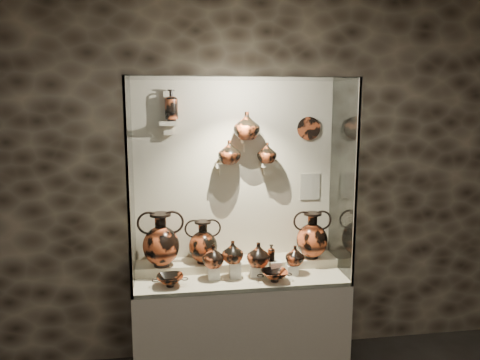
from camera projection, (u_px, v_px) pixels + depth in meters
name	position (u px, v px, depth m)	size (l,w,h in m)	color
wall_back	(235.00, 175.00, 3.99)	(5.00, 0.02, 3.20)	black
plinth	(240.00, 324.00, 3.88)	(1.70, 0.60, 0.80)	beige
front_tier	(240.00, 277.00, 3.81)	(1.68, 0.58, 0.03)	beige
rear_tier	(237.00, 265.00, 3.97)	(1.70, 0.25, 0.10)	beige
back_panel	(235.00, 176.00, 3.99)	(1.70, 0.03, 1.60)	beige
glass_front	(246.00, 189.00, 3.39)	(1.70, 0.01, 1.60)	white
glass_left	(130.00, 185.00, 3.55)	(0.01, 0.60, 1.60)	white
glass_right	(343.00, 179.00, 3.80)	(0.01, 0.60, 1.60)	white
glass_top	(240.00, 79.00, 3.55)	(1.70, 0.60, 0.01)	white
frame_post_left	(128.00, 192.00, 3.27)	(0.02, 0.02, 1.60)	gray
frame_post_right	(356.00, 185.00, 3.52)	(0.02, 0.02, 1.60)	gray
pedestal_a	(214.00, 273.00, 3.72)	(0.09, 0.09, 0.10)	silver
pedestal_b	(235.00, 270.00, 3.74)	(0.09, 0.09, 0.13)	silver
pedestal_c	(256.00, 271.00, 3.77)	(0.09, 0.09, 0.09)	silver
pedestal_d	(275.00, 268.00, 3.79)	(0.09, 0.09, 0.12)	silver
pedestal_e	(292.00, 270.00, 3.81)	(0.09, 0.09, 0.08)	silver
bracket_ul	(168.00, 123.00, 3.76)	(0.14, 0.12, 0.04)	beige
bracket_ca	(224.00, 165.00, 3.88)	(0.14, 0.12, 0.04)	beige
bracket_cb	(248.00, 141.00, 3.88)	(0.10, 0.12, 0.04)	beige
bracket_cc	(269.00, 164.00, 3.94)	(0.14, 0.12, 0.04)	beige
amphora_left	(161.00, 240.00, 3.77)	(0.36, 0.36, 0.45)	#C44E25
amphora_mid	(203.00, 242.00, 3.86)	(0.29, 0.29, 0.36)	#9F3E1C
amphora_right	(312.00, 235.00, 3.98)	(0.32, 0.32, 0.40)	#C44E25
jug_a	(213.00, 256.00, 3.68)	(0.18, 0.18, 0.18)	#C44E25
jug_b	(233.00, 252.00, 3.70)	(0.17, 0.17, 0.18)	#9F3E1C
jug_c	(258.00, 254.00, 3.73)	(0.19, 0.19, 0.20)	#C44E25
jug_e	(295.00, 255.00, 3.80)	(0.15, 0.15, 0.16)	#C44E25
lekythos_small	(271.00, 252.00, 3.76)	(0.07, 0.07, 0.16)	#9F3E1C
kylix_left	(170.00, 280.00, 3.56)	(0.26, 0.22, 0.11)	#9F3E1C
kylix_right	(274.00, 275.00, 3.66)	(0.27, 0.23, 0.11)	#C44E25
lekythos_tall	(171.00, 103.00, 3.73)	(0.11, 0.11, 0.28)	#C44E25
ovoid_vase_a	(229.00, 152.00, 3.83)	(0.19, 0.19, 0.20)	#9F3E1C
ovoid_vase_b	(247.00, 126.00, 3.80)	(0.22, 0.22, 0.23)	#9F3E1C
ovoid_vase_c	(267.00, 153.00, 3.89)	(0.16, 0.16, 0.17)	#9F3E1C
wall_plate	(309.00, 128.00, 3.99)	(0.20, 0.20, 0.02)	#933A1D
info_placard	(310.00, 187.00, 4.08)	(0.17, 0.01, 0.23)	beige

